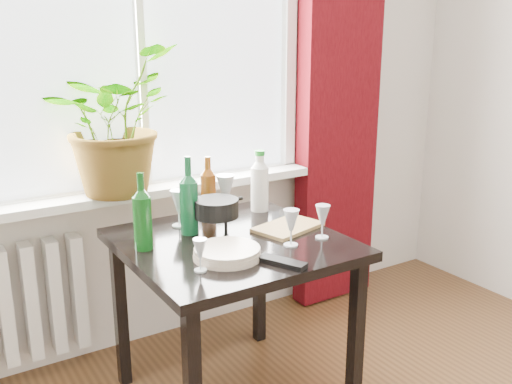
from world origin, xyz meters
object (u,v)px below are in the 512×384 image
wineglass_front_left (200,255)px  tv_remote (282,262)px  plate_stack (227,253)px  wineglass_far_right (322,221)px  wineglass_back_center (226,195)px  cutting_board (288,227)px  wine_bottle_left (142,211)px  wineglass_front_right (291,227)px  wineglass_back_left (179,208)px  bottle_amber (208,186)px  table (232,261)px  wine_bottle_right (189,195)px  fondue_pot (216,216)px  potted_plant (112,120)px  cleaning_bottle (260,180)px

wineglass_front_left → tv_remote: wineglass_front_left is taller
plate_stack → wineglass_far_right: bearing=-2.4°
wineglass_back_center → plate_stack: 0.50m
plate_stack → cutting_board: size_ratio=0.89×
wine_bottle_left → wineglass_front_right: size_ratio=2.03×
wineglass_back_center → wineglass_back_left: (-0.24, -0.01, -0.02)m
bottle_amber → plate_stack: (-0.18, -0.49, -0.12)m
table → wine_bottle_right: (-0.11, 0.16, 0.26)m
wineglass_back_center → fondue_pot: wineglass_back_center is taller
wine_bottle_right → wineglass_front_right: wine_bottle_right is taller
potted_plant → wineglass_back_left: (0.16, -0.31, -0.35)m
wineglass_back_left → wineglass_front_left: size_ratio=1.37×
fondue_pot → cutting_board: 0.31m
wine_bottle_left → cutting_board: bearing=-9.8°
table → bottle_amber: 0.41m
wineglass_back_center → wineglass_back_left: wineglass_back_center is taller
fondue_pot → plate_stack: bearing=-117.5°
bottle_amber → fondue_pot: (-0.08, -0.22, -0.07)m
tv_remote → wineglass_front_left: bearing=133.9°
wineglass_front_right → wineglass_back_center: 0.46m
wineglass_back_center → wineglass_back_left: size_ratio=1.22×
potted_plant → cutting_board: (0.55, -0.58, -0.43)m
wineglass_front_right → plate_stack: 0.28m
wineglass_far_right → tv_remote: 0.33m
table → fondue_pot: bearing=96.4°
wineglass_back_left → plate_stack: wineglass_back_left is taller
wine_bottle_right → wineglass_front_right: (0.27, -0.35, -0.09)m
wineglass_front_right → plate_stack: bearing=175.7°
wineglass_back_center → wineglass_front_left: (-0.38, -0.49, -0.04)m
table → tv_remote: 0.34m
wineglass_back_center → wineglass_front_left: 0.62m
wine_bottle_right → wineglass_front_left: size_ratio=2.74×
cutting_board → cleaning_bottle: bearing=82.3°
potted_plant → wineglass_back_center: size_ratio=3.27×
wine_bottle_left → wineglass_front_right: 0.58m
bottle_amber → plate_stack: 0.54m
cleaning_bottle → potted_plant: bearing=153.0°
cleaning_bottle → fondue_pot: (-0.32, -0.17, -0.07)m
wineglass_back_left → fondue_pot: wineglass_back_left is taller
tv_remote → cutting_board: tv_remote is taller
plate_stack → fondue_pot: 0.29m
wineglass_front_left → potted_plant: bearing=91.8°
wineglass_back_center → plate_stack: size_ratio=0.79×
wine_bottle_right → bottle_amber: bearing=43.3°
potted_plant → plate_stack: potted_plant is taller
potted_plant → wineglass_front_left: size_ratio=5.46×
wineglass_front_right → wineglass_back_center: wineglass_back_center is taller
cutting_board → wineglass_front_right: bearing=-121.9°
wineglass_back_center → wine_bottle_left: bearing=-158.8°
fondue_pot → tv_remote: size_ratio=1.17×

